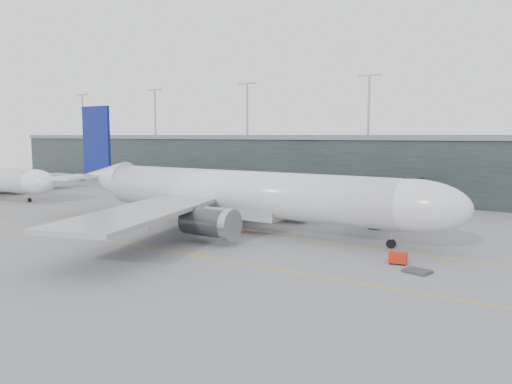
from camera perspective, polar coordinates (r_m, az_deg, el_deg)
The scene contains 17 objects.
ground at distance 84.29m, azimuth -2.38°, elevation -3.82°, with size 320.00×320.00×0.00m, color slate.
taxiline_a at distance 81.12m, azimuth -4.02°, elevation -4.23°, with size 160.00×0.25×0.02m, color gold.
taxiline_b at distance 69.31m, azimuth -12.06°, elevation -6.22°, with size 160.00×0.25×0.02m, color gold.
taxiline_lead_main at distance 98.74m, azimuth 6.76°, elevation -2.33°, with size 0.25×60.00×0.02m, color gold.
taxiline_lead_adj at distance 151.82m, azimuth -21.41°, elevation 0.36°, with size 0.25×60.00×0.02m, color gold.
terminal at distance 134.64m, azimuth 12.09°, elevation 3.18°, with size 240.00×36.00×29.00m.
main_aircraft at distance 80.13m, azimuth -2.26°, elevation -0.16°, with size 73.54×69.40×20.70m.
jet_bridge at distance 95.65m, azimuth 15.97°, elevation 0.02°, with size 6.64×43.43×6.29m.
gse_cart at distance 61.45m, azimuth 15.91°, elevation -7.24°, with size 2.23×1.62×1.39m.
baggage_dolly at distance 58.59m, azimuth 17.96°, elevation -8.60°, with size 2.76×2.21×0.28m, color #353439.
uld_a at distance 95.38m, azimuth -0.50°, elevation -2.05°, with size 2.26×2.01×1.73m.
uld_b at distance 96.38m, azimuth 0.33°, elevation -1.94°, with size 2.31×2.04×1.78m.
uld_c at distance 93.48m, azimuth 1.84°, elevation -2.27°, with size 2.12×1.88×1.62m.
cone_nose at distance 63.48m, azimuth 21.03°, elevation -7.40°, with size 0.41×0.41×0.65m, color orange.
cone_wing_stbd at distance 63.60m, azimuth -6.63°, elevation -6.98°, with size 0.40×0.40×0.64m, color orange.
cone_wing_port at distance 90.85m, azimuth 6.41°, elevation -2.88°, with size 0.44×0.44×0.70m, color #CA560B.
cone_tail at distance 82.59m, azimuth -12.12°, elevation -3.93°, with size 0.45×0.45×0.71m, color #DB620C.
Camera 1 is at (48.13, -67.52, 15.13)m, focal length 35.00 mm.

